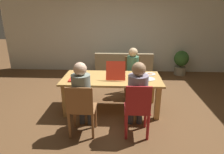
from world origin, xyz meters
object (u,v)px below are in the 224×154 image
(chair_0, at_px, (132,75))
(person_0, at_px, (133,68))
(dining_table, at_px, (112,83))
(pizza_box_1, at_px, (79,79))
(chair_1, at_px, (81,109))
(plate_2, at_px, (150,74))
(drinking_glass_0, at_px, (140,72))
(plate_0, at_px, (149,79))
(drinking_glass_1, at_px, (137,75))
(potted_plant, at_px, (181,62))
(plate_1, at_px, (137,81))
(chair_2, at_px, (137,110))
(pizza_box_0, at_px, (116,74))
(couch, at_px, (124,68))
(person_2, at_px, (137,92))
(person_1, at_px, (82,92))

(chair_0, height_order, person_0, person_0)
(dining_table, distance_m, pizza_box_1, 0.67)
(chair_0, xyz_separation_m, chair_1, (-0.92, -1.82, 0.01))
(plate_2, xyz_separation_m, drinking_glass_0, (-0.22, -0.04, 0.04))
(chair_0, height_order, plate_0, chair_0)
(person_0, relative_size, plate_2, 5.07)
(drinking_glass_1, xyz_separation_m, potted_plant, (1.61, 2.44, -0.35))
(plate_1, xyz_separation_m, plate_2, (0.32, 0.46, 0.00))
(dining_table, relative_size, plate_0, 8.30)
(chair_2, relative_size, drinking_glass_0, 8.87)
(pizza_box_0, bearing_deg, chair_1, -118.36)
(pizza_box_0, distance_m, potted_plant, 3.18)
(couch, bearing_deg, person_2, -86.13)
(plate_2, bearing_deg, person_1, -140.20)
(potted_plant, bearing_deg, person_2, -117.23)
(chair_1, bearing_deg, person_1, 90.00)
(person_1, height_order, pizza_box_0, person_1)
(dining_table, xyz_separation_m, drinking_glass_0, (0.59, 0.20, 0.17))
(pizza_box_0, height_order, plate_0, pizza_box_0)
(pizza_box_0, relative_size, pizza_box_1, 1.45)
(chair_0, relative_size, plate_2, 3.95)
(person_0, height_order, plate_1, person_0)
(dining_table, bearing_deg, chair_1, -115.71)
(plate_0, distance_m, plate_2, 0.32)
(chair_0, bearing_deg, couch, 98.69)
(dining_table, relative_size, person_2, 1.57)
(person_0, distance_m, couch, 1.54)
(person_0, bearing_deg, person_1, -120.71)
(pizza_box_0, relative_size, drinking_glass_1, 4.23)
(plate_2, height_order, couch, couch)
(potted_plant, bearing_deg, chair_0, -136.58)
(drinking_glass_0, height_order, drinking_glass_1, drinking_glass_1)
(plate_0, bearing_deg, plate_1, -150.57)
(drinking_glass_1, bearing_deg, plate_0, -21.15)
(plate_2, bearing_deg, person_0, 125.03)
(pizza_box_1, height_order, plate_2, plate_2)
(person_0, distance_m, drinking_glass_1, 0.72)
(chair_0, bearing_deg, plate_0, -73.32)
(chair_0, distance_m, plate_1, 1.12)
(dining_table, relative_size, potted_plant, 2.51)
(chair_0, distance_m, drinking_glass_1, 0.92)
(person_0, bearing_deg, plate_2, -54.97)
(person_2, relative_size, plate_2, 5.43)
(person_1, bearing_deg, drinking_glass_1, 40.39)
(plate_1, bearing_deg, dining_table, 156.76)
(chair_1, xyz_separation_m, potted_plant, (2.58, 3.40, -0.06))
(person_2, distance_m, couch, 3.02)
(pizza_box_0, xyz_separation_m, couch, (0.18, 2.15, -0.50))
(plate_0, xyz_separation_m, drinking_glass_1, (-0.23, 0.09, 0.06))
(plate_0, xyz_separation_m, plate_1, (-0.26, -0.14, 0.00))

